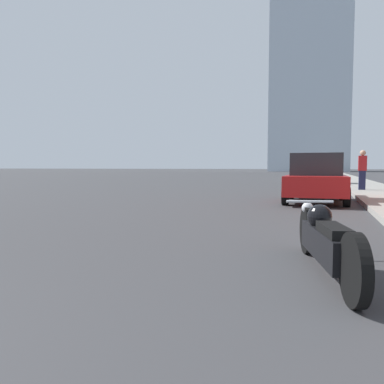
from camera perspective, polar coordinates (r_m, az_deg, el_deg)
sidewalk at (r=39.89m, az=22.60°, el=1.93°), size 2.52×240.00×0.15m
distant_tower at (r=112.83m, az=17.77°, el=22.90°), size 19.57×19.57×76.67m
motorcycle at (r=4.55m, az=19.59°, el=-6.89°), size 0.86×2.64×0.76m
parked_car_red at (r=13.36m, az=18.37°, el=1.94°), size 2.01×3.98×1.66m
parked_car_black at (r=26.13m, az=19.11°, el=2.78°), size 1.79×4.28×1.65m
parked_car_white at (r=36.46m, az=19.16°, el=3.10°), size 2.08×4.24×1.73m
parked_car_yellow at (r=49.06m, az=19.38°, el=3.21°), size 2.00×4.63×1.67m
parked_car_green at (r=62.17m, az=19.11°, el=3.32°), size 1.92×4.09×1.71m
pedestrian at (r=19.06m, az=24.53°, el=3.20°), size 0.36×0.26×1.83m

